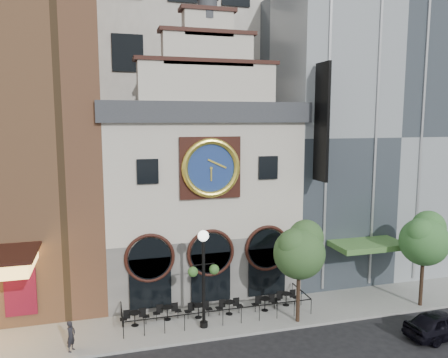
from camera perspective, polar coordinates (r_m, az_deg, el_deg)
ground at (r=24.19m, az=0.67°, el=-20.14°), size 120.00×120.00×0.00m
sidewalk at (r=26.31m, az=-0.95°, el=-17.54°), size 44.00×5.00×0.15m
clock_building at (r=29.34m, az=-3.64°, el=-1.34°), size 12.60×8.78×18.65m
retail_building at (r=35.97m, az=16.31°, el=5.58°), size 14.00×14.40×20.00m
office_tower at (r=41.86m, az=-7.53°, el=19.66°), size 20.00×16.00×40.00m
cafe_railing at (r=26.09m, az=-0.95°, el=-16.50°), size 10.60×2.60×0.90m
bistro_0 at (r=25.43m, az=-11.58°, el=-17.30°), size 1.58×0.68×0.90m
bistro_1 at (r=25.80m, az=-7.42°, el=-16.82°), size 1.58×0.68×0.90m
bistro_2 at (r=25.87m, az=-3.36°, el=-16.70°), size 1.58×0.68×0.90m
bistro_3 at (r=26.24m, az=0.68°, el=-16.32°), size 1.58×0.68×0.90m
bistro_4 at (r=26.79m, az=5.36°, el=-15.83°), size 1.58×0.68×0.90m
bistro_5 at (r=27.62m, az=8.11°, el=-15.13°), size 1.58×0.68×0.90m
car_right at (r=26.63m, az=26.60°, el=-16.57°), size 4.30×2.02×1.42m
pedestrian at (r=23.67m, az=-19.35°, el=-18.79°), size 0.59×0.66×1.52m
lamppost at (r=23.75m, az=-2.69°, el=-11.53°), size 1.72×0.60×5.38m
tree_left at (r=24.51m, az=9.88°, el=-8.97°), size 2.95×2.84×5.68m
tree_right at (r=28.81m, az=24.72°, el=-6.96°), size 2.98×2.87×5.73m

